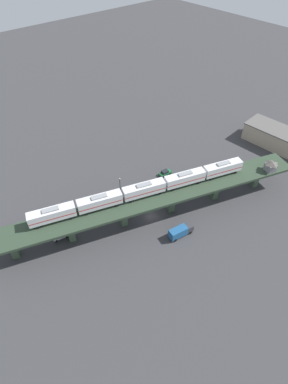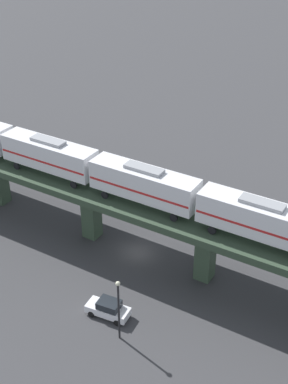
# 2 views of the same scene
# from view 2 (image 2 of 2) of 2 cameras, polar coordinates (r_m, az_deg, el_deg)

# --- Properties ---
(ground_plane) EXTENTS (400.00, 400.00, 0.00)m
(ground_plane) POSITION_cam_2_polar(r_m,az_deg,el_deg) (62.71, -0.66, -6.44)
(ground_plane) COLOR #38383A
(elevated_viaduct) EXTENTS (38.33, 89.61, 7.97)m
(elevated_viaduct) POSITION_cam_2_polar(r_m,az_deg,el_deg) (58.71, -0.54, -1.20)
(elevated_viaduct) COLOR #2C3D2C
(elevated_viaduct) RESTS_ON ground
(subway_train) EXTENTS (23.26, 59.82, 4.45)m
(subway_train) POSITION_cam_2_polar(r_m,az_deg,el_deg) (55.11, 0.00, 0.92)
(subway_train) COLOR silver
(subway_train) RESTS_ON elevated_viaduct
(street_car_white) EXTENTS (2.73, 4.69, 1.89)m
(street_car_white) POSITION_cam_2_polar(r_m,az_deg,el_deg) (54.36, -3.83, -12.29)
(street_car_white) COLOR silver
(street_car_white) RESTS_ON ground
(delivery_truck) EXTENTS (3.50, 7.49, 3.20)m
(delivery_truck) POSITION_cam_2_polar(r_m,az_deg,el_deg) (70.59, -0.03, 0.03)
(delivery_truck) COLOR #333338
(delivery_truck) RESTS_ON ground
(street_lamp) EXTENTS (0.44, 0.44, 6.94)m
(street_lamp) POSITION_cam_2_polar(r_m,az_deg,el_deg) (49.97, -2.73, -12.00)
(street_lamp) COLOR black
(street_lamp) RESTS_ON ground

